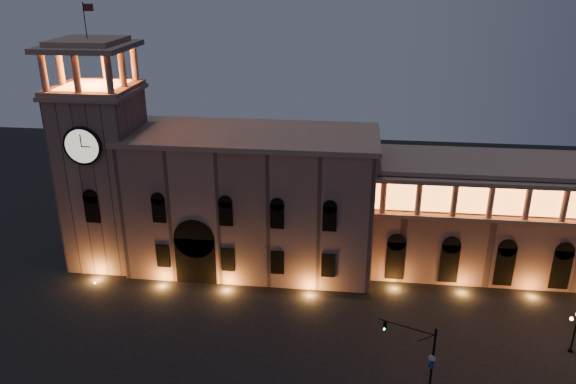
# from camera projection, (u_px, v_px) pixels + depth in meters

# --- Properties ---
(ground) EXTENTS (160.00, 160.00, 0.00)m
(ground) POSITION_uv_depth(u_px,v_px,m) (235.00, 376.00, 53.31)
(ground) COLOR black
(ground) RESTS_ON ground
(government_building) EXTENTS (30.80, 12.80, 17.60)m
(government_building) POSITION_uv_depth(u_px,v_px,m) (251.00, 200.00, 70.41)
(government_building) COLOR #8F695D
(government_building) RESTS_ON ground
(clock_tower) EXTENTS (9.80, 9.80, 32.40)m
(clock_tower) POSITION_uv_depth(u_px,v_px,m) (104.00, 169.00, 70.12)
(clock_tower) COLOR #8F695D
(clock_tower) RESTS_ON ground
(colonnade_wing) EXTENTS (40.60, 11.50, 14.50)m
(colonnade_wing) POSITION_uv_depth(u_px,v_px,m) (527.00, 217.00, 69.11)
(colonnade_wing) COLOR #8A6358
(colonnade_wing) RESTS_ON ground
(traffic_light) EXTENTS (5.07, 2.23, 7.41)m
(traffic_light) POSITION_uv_depth(u_px,v_px,m) (422.00, 358.00, 49.68)
(traffic_light) COLOR black
(traffic_light) RESTS_ON ground
(street_lamp_near) EXTENTS (1.59, 0.52, 4.61)m
(street_lamp_near) POSITION_uv_depth(u_px,v_px,m) (575.00, 328.00, 55.64)
(street_lamp_near) COLOR black
(street_lamp_near) RESTS_ON ground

